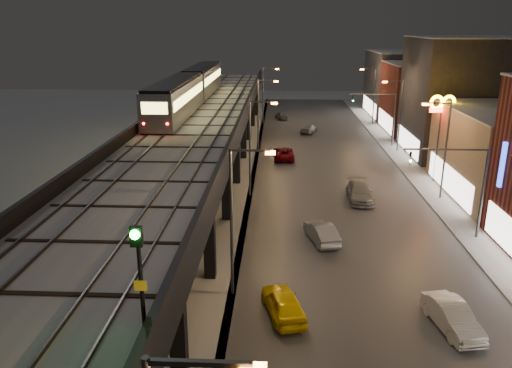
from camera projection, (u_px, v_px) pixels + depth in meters
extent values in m
cube|color=#46474D|center=(333.00, 184.00, 50.57)|extent=(17.00, 120.00, 0.06)
cube|color=#9FA1A8|center=(433.00, 185.00, 50.11)|extent=(4.00, 120.00, 0.14)
cube|color=#9FA1A8|center=(201.00, 182.00, 51.17)|extent=(11.00, 120.00, 0.06)
cube|color=black|center=(194.00, 133.00, 46.56)|extent=(9.00, 100.00, 1.00)
cube|color=black|center=(12.00, 329.00, 22.00)|extent=(0.70, 0.70, 5.30)
cube|color=black|center=(178.00, 334.00, 21.66)|extent=(0.70, 0.70, 5.30)
cube|color=black|center=(89.00, 280.00, 21.07)|extent=(8.00, 0.60, 0.50)
cube|color=black|center=(93.00, 237.00, 31.51)|extent=(0.70, 0.70, 5.30)
cube|color=black|center=(209.00, 239.00, 31.18)|extent=(0.70, 0.70, 5.30)
cube|color=black|center=(148.00, 201.00, 30.58)|extent=(8.00, 0.60, 0.50)
cube|color=black|center=(137.00, 188.00, 41.02)|extent=(0.70, 0.70, 5.30)
cube|color=black|center=(226.00, 189.00, 40.69)|extent=(0.70, 0.70, 5.30)
cube|color=black|center=(180.00, 159.00, 40.09)|extent=(8.00, 0.60, 0.50)
cube|color=black|center=(164.00, 157.00, 50.54)|extent=(0.70, 0.70, 5.30)
cube|color=black|center=(236.00, 158.00, 50.20)|extent=(0.70, 0.70, 5.30)
cube|color=black|center=(199.00, 133.00, 49.61)|extent=(8.00, 0.60, 0.50)
cube|color=black|center=(182.00, 136.00, 60.05)|extent=(0.70, 0.70, 5.30)
cube|color=black|center=(243.00, 137.00, 59.72)|extent=(0.70, 0.70, 5.30)
cube|color=black|center=(212.00, 116.00, 59.12)|extent=(8.00, 0.60, 0.50)
cube|color=black|center=(196.00, 121.00, 69.56)|extent=(0.70, 0.70, 5.30)
cube|color=black|center=(249.00, 121.00, 69.23)|extent=(0.70, 0.70, 5.30)
cube|color=black|center=(222.00, 103.00, 68.63)|extent=(8.00, 0.60, 0.50)
cube|color=black|center=(206.00, 109.00, 79.08)|extent=(0.70, 0.70, 5.30)
cube|color=black|center=(252.00, 110.00, 78.75)|extent=(0.70, 0.70, 5.30)
cube|color=black|center=(229.00, 94.00, 78.15)|extent=(8.00, 0.60, 0.50)
cube|color=black|center=(214.00, 100.00, 88.59)|extent=(0.70, 0.70, 5.30)
cube|color=black|center=(255.00, 100.00, 88.26)|extent=(0.70, 0.70, 5.30)
cube|color=black|center=(234.00, 86.00, 87.66)|extent=(8.00, 0.60, 0.50)
cube|color=#B2B7C1|center=(194.00, 127.00, 46.38)|extent=(8.40, 100.00, 0.16)
cube|color=#332D28|center=(159.00, 125.00, 46.47)|extent=(0.08, 98.00, 0.16)
cube|color=#332D28|center=(175.00, 125.00, 46.41)|extent=(0.08, 98.00, 0.16)
cube|color=#332D28|center=(207.00, 125.00, 46.27)|extent=(0.08, 98.00, 0.16)
cube|color=#332D28|center=(223.00, 125.00, 46.21)|extent=(0.08, 98.00, 0.16)
cube|color=black|center=(54.00, 288.00, 17.81)|extent=(7.80, 0.24, 0.06)
cube|color=black|center=(158.00, 167.00, 33.03)|extent=(7.80, 0.24, 0.06)
cube|color=black|center=(197.00, 122.00, 48.25)|extent=(7.80, 0.24, 0.06)
cube|color=black|center=(217.00, 98.00, 63.47)|extent=(7.80, 0.24, 0.06)
cube|color=black|center=(229.00, 84.00, 78.69)|extent=(7.80, 0.24, 0.06)
cube|color=black|center=(240.00, 122.00, 46.04)|extent=(0.30, 100.00, 1.10)
cube|color=black|center=(147.00, 122.00, 46.43)|extent=(0.30, 100.00, 1.10)
cube|color=white|center=(449.00, 180.00, 46.77)|extent=(0.10, 12.00, 2.40)
cube|color=#292830|center=(462.00, 98.00, 60.07)|extent=(12.00, 13.00, 14.00)
cube|color=white|center=(407.00, 141.00, 61.99)|extent=(0.10, 10.40, 2.40)
cube|color=#B2B7C1|center=(470.00, 37.00, 57.91)|extent=(12.20, 13.20, 0.16)
cube|color=maroon|center=(428.00, 99.00, 74.00)|extent=(12.00, 12.00, 10.00)
cube|color=white|center=(385.00, 121.00, 75.31)|extent=(0.10, 9.60, 2.40)
cube|color=#B2B7C1|center=(432.00, 63.00, 72.45)|extent=(12.20, 12.20, 0.16)
cube|color=#393840|center=(406.00, 84.00, 87.17)|extent=(12.00, 16.00, 11.00)
cube|color=white|center=(369.00, 106.00, 88.63)|extent=(0.10, 12.80, 2.40)
cube|color=#B2B7C1|center=(409.00, 51.00, 85.47)|extent=(12.20, 16.20, 0.16)
cube|color=#38383A|center=(199.00, 363.00, 10.13)|extent=(2.20, 0.12, 0.12)
cylinder|color=#38383A|center=(231.00, 225.00, 28.64)|extent=(0.18, 0.18, 9.00)
cube|color=#38383A|center=(250.00, 150.00, 27.25)|extent=(2.20, 0.12, 0.12)
cube|color=orange|center=(270.00, 153.00, 27.24)|extent=(0.55, 0.28, 0.18)
cylinder|color=#38383A|center=(250.00, 150.00, 45.76)|extent=(0.18, 0.18, 9.00)
cube|color=#38383A|center=(262.00, 102.00, 44.37)|extent=(2.20, 0.12, 0.12)
cube|color=orange|center=(274.00, 103.00, 44.36)|extent=(0.55, 0.28, 0.18)
cylinder|color=#38383A|center=(445.00, 152.00, 44.97)|extent=(0.18, 0.18, 9.00)
cube|color=#38383A|center=(438.00, 103.00, 43.68)|extent=(2.20, 0.12, 0.12)
cube|color=orange|center=(426.00, 104.00, 43.77)|extent=(0.55, 0.28, 0.18)
cylinder|color=#38383A|center=(258.00, 116.00, 62.89)|extent=(0.18, 0.18, 9.00)
cube|color=#38383A|center=(267.00, 80.00, 61.50)|extent=(2.20, 0.12, 0.12)
cube|color=orange|center=(276.00, 81.00, 61.49)|extent=(0.55, 0.28, 0.18)
cylinder|color=#38383A|center=(400.00, 117.00, 62.10)|extent=(0.18, 0.18, 9.00)
cube|color=#38383A|center=(394.00, 81.00, 60.81)|extent=(2.20, 0.12, 0.12)
cube|color=orange|center=(385.00, 82.00, 60.89)|extent=(0.55, 0.28, 0.18)
cylinder|color=#38383A|center=(263.00, 96.00, 80.01)|extent=(0.18, 0.18, 9.00)
cube|color=#38383A|center=(270.00, 68.00, 78.62)|extent=(2.20, 0.12, 0.12)
cube|color=orange|center=(277.00, 69.00, 78.61)|extent=(0.55, 0.28, 0.18)
cylinder|color=#38383A|center=(374.00, 97.00, 79.22)|extent=(0.18, 0.18, 9.00)
cube|color=#38383A|center=(369.00, 69.00, 77.93)|extent=(2.20, 0.12, 0.12)
cube|color=orange|center=(362.00, 69.00, 78.02)|extent=(0.55, 0.28, 0.18)
cylinder|color=#38383A|center=(482.00, 195.00, 36.72)|extent=(0.20, 0.20, 7.00)
cube|color=#38383A|center=(446.00, 150.00, 35.81)|extent=(6.00, 0.12, 0.12)
imported|color=black|center=(410.00, 156.00, 36.08)|extent=(0.20, 0.16, 1.00)
sphere|color=#0CFF26|center=(411.00, 160.00, 36.01)|extent=(0.18, 0.18, 0.18)
cylinder|color=#38383A|center=(394.00, 120.00, 65.26)|extent=(0.20, 0.20, 7.00)
cube|color=#38383A|center=(373.00, 94.00, 64.35)|extent=(6.00, 0.12, 0.12)
imported|color=black|center=(353.00, 98.00, 64.62)|extent=(0.20, 0.16, 1.00)
sphere|color=#0CFF26|center=(353.00, 100.00, 64.55)|extent=(0.18, 0.18, 0.18)
cube|color=gray|center=(176.00, 99.00, 50.25)|extent=(2.93, 17.68, 3.33)
cube|color=black|center=(175.00, 81.00, 49.70)|extent=(2.63, 17.17, 0.25)
cube|color=#EED968|center=(161.00, 95.00, 50.18)|extent=(0.05, 16.16, 0.91)
cube|color=#EED968|center=(190.00, 95.00, 50.04)|extent=(0.05, 16.16, 0.91)
cube|color=gray|center=(203.00, 80.00, 67.69)|extent=(2.93, 17.68, 3.33)
cube|color=black|center=(202.00, 67.00, 67.14)|extent=(2.63, 17.17, 0.25)
cube|color=#EED968|center=(192.00, 77.00, 67.62)|extent=(0.05, 16.16, 0.91)
cube|color=#EED968|center=(213.00, 77.00, 67.48)|extent=(0.05, 16.16, 0.91)
cube|color=#EED968|center=(154.00, 108.00, 41.68)|extent=(2.22, 0.05, 1.01)
sphere|color=#FF0C0C|center=(143.00, 124.00, 42.10)|extent=(0.20, 0.20, 0.20)
sphere|color=#FF0C0C|center=(167.00, 124.00, 42.01)|extent=(0.20, 0.20, 0.20)
cylinder|color=black|center=(141.00, 277.00, 14.85)|extent=(0.13, 0.13, 3.31)
cube|color=black|center=(136.00, 237.00, 14.31)|extent=(0.35, 0.20, 0.61)
sphere|color=#0CFF26|center=(135.00, 235.00, 14.16)|extent=(0.29, 0.29, 0.29)
cube|color=yellow|center=(140.00, 286.00, 14.82)|extent=(0.39, 0.04, 0.33)
imported|color=yellow|center=(283.00, 304.00, 27.53)|extent=(2.83, 4.69, 1.49)
imported|color=gray|center=(321.00, 233.00, 36.96)|extent=(2.60, 4.63, 1.44)
imported|color=maroon|center=(284.00, 154.00, 59.77)|extent=(2.42, 5.11, 1.41)
imported|color=gray|center=(309.00, 129.00, 74.25)|extent=(3.15, 4.81, 1.30)
imported|color=#5A5C60|center=(281.00, 116.00, 85.05)|extent=(2.38, 3.90, 1.24)
imported|color=silver|center=(452.00, 318.00, 26.27)|extent=(2.35, 4.64, 1.46)
imported|color=gray|center=(360.00, 193.00, 45.67)|extent=(2.20, 5.27, 1.52)
cylinder|color=#38383A|center=(438.00, 148.00, 50.34)|extent=(0.24, 0.24, 7.18)
cube|color=#FF0C0C|center=(442.00, 110.00, 49.17)|extent=(2.51, 0.25, 0.45)
torus|color=#E39500|center=(437.00, 102.00, 48.97)|extent=(1.48, 0.62, 1.45)
torus|color=#E39500|center=(449.00, 103.00, 48.92)|extent=(1.48, 0.62, 1.45)
cylinder|color=#38383A|center=(503.00, 213.00, 36.57)|extent=(0.28, 0.28, 4.57)
cube|color=blue|center=(511.00, 165.00, 35.45)|extent=(1.46, 0.35, 3.29)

